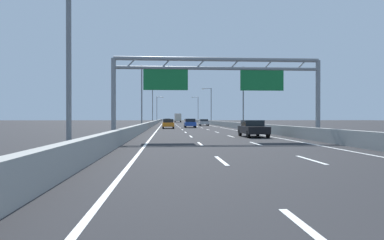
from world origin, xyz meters
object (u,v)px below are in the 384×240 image
at_px(streetlamp_left_mid, 143,93).
at_px(red_car, 167,120).
at_px(box_truck, 178,117).
at_px(sign_gantry, 217,77).
at_px(streetlamp_left_near, 75,22).
at_px(streetlamp_right_distant, 197,108).
at_px(blue_car, 190,123).
at_px(streetlamp_left_far, 153,103).
at_px(silver_car, 204,122).
at_px(streetlamp_left_distant, 157,108).
at_px(streetlamp_right_far, 210,104).
at_px(streetlamp_right_mid, 242,93).
at_px(black_car, 253,128).
at_px(white_car, 167,122).
at_px(orange_car, 168,124).

distance_m(streetlamp_left_mid, red_car, 69.54).
bearing_deg(box_truck, streetlamp_left_mid, -95.49).
height_order(sign_gantry, streetlamp_left_near, streetlamp_left_near).
distance_m(streetlamp_right_distant, blue_car, 74.42).
distance_m(streetlamp_left_mid, streetlamp_left_far, 40.01).
height_order(streetlamp_left_near, box_truck, streetlamp_left_near).
distance_m(streetlamp_left_mid, silver_car, 23.42).
height_order(streetlamp_left_far, streetlamp_left_distant, same).
xyz_separation_m(streetlamp_right_distant, box_truck, (-7.43, -1.99, -3.67)).
bearing_deg(streetlamp_left_mid, streetlamp_left_distant, 90.00).
height_order(sign_gantry, box_truck, sign_gantry).
height_order(sign_gantry, streetlamp_right_distant, streetlamp_right_distant).
height_order(streetlamp_right_far, streetlamp_left_distant, same).
height_order(streetlamp_right_mid, black_car, streetlamp_right_mid).
height_order(streetlamp_left_far, blue_car, streetlamp_left_far).
bearing_deg(white_car, silver_car, -30.56).
distance_m(silver_car, white_car, 8.75).
height_order(streetlamp_right_mid, orange_car, streetlamp_right_mid).
bearing_deg(streetlamp_left_near, streetlamp_right_distant, 82.91).
relative_size(streetlamp_left_near, silver_car, 2.30).
relative_size(streetlamp_right_far, streetlamp_left_distant, 1.00).
xyz_separation_m(streetlamp_left_distant, red_car, (3.68, -10.73, -4.68)).
relative_size(streetlamp_left_mid, silver_car, 2.30).
relative_size(streetlamp_left_distant, blue_car, 2.18).
bearing_deg(streetlamp_left_distant, silver_car, -79.45).
relative_size(streetlamp_left_far, streetlamp_right_distant, 1.00).
xyz_separation_m(white_car, black_car, (7.43, -47.66, 0.01)).
distance_m(streetlamp_right_distant, red_car, 16.24).
bearing_deg(black_car, streetlamp_left_mid, 115.53).
xyz_separation_m(red_car, black_car, (7.39, -92.46, 0.04)).
bearing_deg(streetlamp_left_distant, streetlamp_right_distant, 0.00).
height_order(red_car, black_car, black_car).
distance_m(white_car, orange_car, 22.52).
bearing_deg(streetlamp_right_distant, sign_gantry, -94.04).
bearing_deg(streetlamp_left_far, silver_car, -60.78).
distance_m(streetlamp_right_far, streetlamp_left_distant, 42.71).
height_order(red_car, box_truck, box_truck).
xyz_separation_m(streetlamp_right_mid, black_car, (-3.86, -23.17, -4.64)).
bearing_deg(streetlamp_left_far, sign_gantry, -83.66).
relative_size(streetlamp_left_near, orange_car, 2.17).
height_order(streetlamp_left_distant, streetlamp_right_distant, same).
relative_size(sign_gantry, red_car, 3.86).
bearing_deg(streetlamp_right_mid, streetlamp_right_distant, 90.00).
xyz_separation_m(sign_gantry, red_car, (-3.72, 95.88, -4.10)).
height_order(sign_gantry, streetlamp_right_mid, streetlamp_right_mid).
height_order(streetlamp_left_mid, streetlamp_right_mid, same).
distance_m(sign_gantry, streetlamp_left_distant, 106.88).
bearing_deg(blue_car, box_truck, 89.93).
xyz_separation_m(streetlamp_left_far, silver_car, (11.17, -19.97, -4.69)).
relative_size(streetlamp_left_far, streetlamp_right_far, 1.00).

